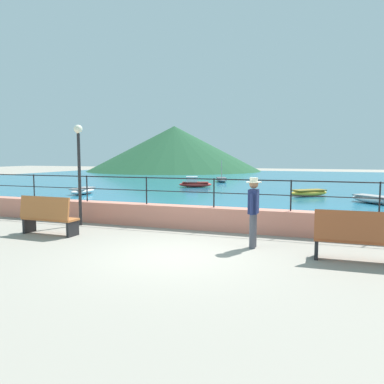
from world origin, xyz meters
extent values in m
plane|color=gray|center=(0.00, 0.00, 0.00)|extent=(120.00, 120.00, 0.00)
cube|color=tan|center=(0.00, 3.20, 0.35)|extent=(20.00, 0.56, 0.70)
cylinder|color=black|center=(-6.90, 3.20, 1.15)|extent=(0.04, 0.04, 0.90)
cylinder|color=black|center=(-4.60, 3.20, 1.15)|extent=(0.04, 0.04, 0.90)
cylinder|color=black|center=(-2.30, 3.20, 1.15)|extent=(0.04, 0.04, 0.90)
cylinder|color=black|center=(0.00, 3.20, 1.15)|extent=(0.04, 0.04, 0.90)
cylinder|color=black|center=(2.30, 3.20, 1.15)|extent=(0.04, 0.04, 0.90)
cylinder|color=black|center=(4.60, 3.20, 1.15)|extent=(0.04, 0.04, 0.90)
cylinder|color=black|center=(0.00, 3.20, 1.57)|extent=(18.40, 0.04, 0.04)
cylinder|color=black|center=(0.00, 3.20, 1.15)|extent=(18.40, 0.03, 0.03)
cube|color=#236B89|center=(0.00, 25.84, 0.03)|extent=(64.00, 44.32, 0.06)
cone|color=#1E4C2D|center=(-17.89, 43.52, 3.27)|extent=(25.32, 25.32, 6.54)
cube|color=#B76633|center=(-4.30, 0.94, 0.46)|extent=(1.71, 0.56, 0.06)
cube|color=#B76633|center=(-4.30, 0.72, 0.81)|extent=(1.70, 0.19, 0.64)
cube|color=black|center=(-5.08, 0.96, 0.22)|extent=(0.09, 0.47, 0.43)
cube|color=black|center=(-3.51, 0.92, 0.22)|extent=(0.09, 0.47, 0.43)
cube|color=#9E4C28|center=(3.88, 0.89, 0.46)|extent=(1.71, 0.55, 0.06)
cube|color=#9E4C28|center=(3.88, 0.67, 0.81)|extent=(1.70, 0.18, 0.64)
cube|color=black|center=(3.09, 0.87, 0.22)|extent=(0.09, 0.47, 0.43)
cylinder|color=#4C4C56|center=(1.57, 1.24, 0.43)|extent=(0.15, 0.15, 0.86)
cylinder|color=#4C4C56|center=(1.57, 1.42, 0.43)|extent=(0.15, 0.15, 0.86)
cube|color=navy|center=(1.57, 1.33, 1.16)|extent=(0.22, 0.36, 0.60)
cylinder|color=navy|center=(1.57, 1.09, 1.12)|extent=(0.09, 0.09, 0.52)
cylinder|color=navy|center=(1.57, 1.57, 1.12)|extent=(0.09, 0.09, 0.52)
sphere|color=#9E7051|center=(1.57, 1.33, 1.59)|extent=(0.22, 0.22, 0.22)
cylinder|color=beige|center=(1.57, 1.33, 1.64)|extent=(0.38, 0.38, 0.02)
cylinder|color=beige|center=(1.57, 1.33, 1.70)|extent=(0.20, 0.20, 0.10)
cylinder|color=#232326|center=(-4.36, 2.47, 1.50)|extent=(0.10, 0.10, 3.00)
sphere|color=#EAEACC|center=(-4.36, 2.47, 3.14)|extent=(0.28, 0.28, 0.28)
ellipsoid|color=gold|center=(2.33, 13.77, 0.24)|extent=(2.34, 2.17, 0.36)
cube|color=brown|center=(2.33, 13.77, 0.39)|extent=(1.90, 1.77, 0.06)
ellipsoid|color=red|center=(-5.52, 17.34, 0.24)|extent=(2.47, 1.60, 0.36)
cube|color=maroon|center=(-5.52, 17.34, 0.39)|extent=(1.99, 1.33, 0.06)
cube|color=silver|center=(-5.76, 17.25, 0.62)|extent=(0.96, 0.86, 0.40)
ellipsoid|color=white|center=(-10.11, 10.58, 0.24)|extent=(1.21, 2.40, 0.36)
cube|color=gray|center=(-10.11, 10.58, 0.39)|extent=(1.01, 1.93, 0.06)
ellipsoid|color=white|center=(5.35, 11.57, 0.24)|extent=(2.28, 2.24, 0.36)
cube|color=gray|center=(5.35, 11.57, 0.39)|extent=(1.86, 1.83, 0.06)
ellipsoid|color=gray|center=(-5.22, 23.20, 0.24)|extent=(1.65, 2.47, 0.36)
cube|color=#4D4D51|center=(-5.22, 23.20, 0.39)|extent=(1.36, 1.99, 0.06)
cylinder|color=#B2A899|center=(-5.18, 23.11, 1.15)|extent=(0.06, 0.06, 1.46)
camera|label=1|loc=(3.27, -7.92, 2.29)|focal=35.46mm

